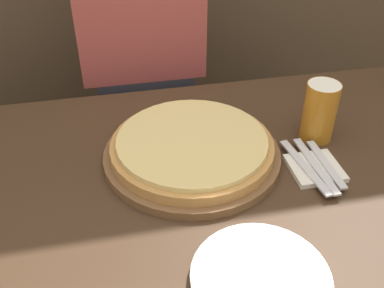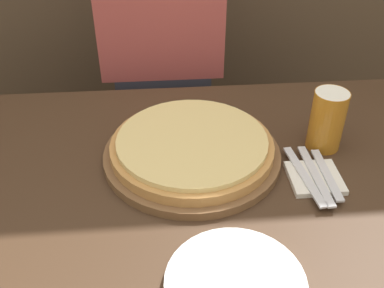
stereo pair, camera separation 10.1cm
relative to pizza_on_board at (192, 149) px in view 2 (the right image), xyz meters
name	(u,v)px [view 2 (the right image)]	position (x,y,z in m)	size (l,w,h in m)	color
dining_table	(174,286)	(-0.05, -0.08, -0.39)	(1.54, 0.84, 0.72)	#3D2819
pizza_on_board	(192,149)	(0.00, 0.00, 0.00)	(0.40, 0.40, 0.06)	brown
beer_glass	(328,118)	(0.31, 0.02, 0.05)	(0.08, 0.08, 0.14)	#B7701E
dinner_plate	(235,284)	(0.04, -0.36, -0.02)	(0.24, 0.24, 0.02)	white
napkin_stack	(315,178)	(0.26, -0.10, -0.02)	(0.11, 0.11, 0.01)	silver
fork	(304,175)	(0.23, -0.10, -0.01)	(0.04, 0.20, 0.00)	silver
dinner_knife	(315,175)	(0.26, -0.10, -0.01)	(0.02, 0.20, 0.00)	silver
spoon	(327,174)	(0.28, -0.10, -0.01)	(0.02, 0.17, 0.00)	silver
diner_person	(163,83)	(-0.05, 0.52, -0.11)	(0.37, 0.20, 1.30)	#33333D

